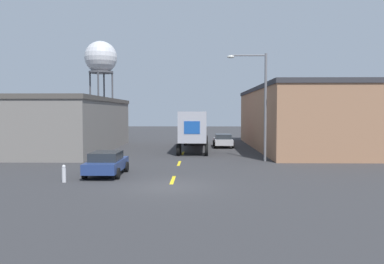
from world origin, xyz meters
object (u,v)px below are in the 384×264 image
Objects in this scene: water_tower at (101,59)px; parked_car_left_near at (107,163)px; parked_car_right_far at (223,140)px; semi_truck at (195,127)px; fire_hydrant at (64,174)px; street_lamp at (261,99)px.

parked_car_left_near is at bearing -75.05° from water_tower.
parked_car_right_far is at bearing 65.69° from parked_car_left_near.
parked_car_right_far is at bearing -50.18° from water_tower.
semi_truck is 3.23× the size of parked_car_right_far.
parked_car_right_far is (8.20, 18.15, 0.00)m from parked_car_left_near.
water_tower reaches higher than parked_car_right_far.
parked_car_right_far is at bearing 63.97° from fire_hydrant.
water_tower is at bearing 123.79° from semi_truck.
fire_hydrant is (-12.09, -8.91, -4.37)m from street_lamp.
water_tower is at bearing 101.99° from fire_hydrant.
fire_hydrant is at bearing -78.01° from water_tower.
water_tower reaches higher than fire_hydrant.
water_tower is 46.06m from fire_hydrant.
parked_car_left_near is 12.94m from street_lamp.
semi_truck is 3.23× the size of parked_car_left_near.
parked_car_right_far is 12.39m from street_lamp.
parked_car_right_far reaches higher than fire_hydrant.
fire_hydrant is at bearing -109.55° from semi_truck.
semi_truck is at bearing -57.46° from water_tower.
water_tower reaches higher than semi_truck.
street_lamp is (5.19, -9.25, 2.54)m from semi_truck.
parked_car_left_near is at bearing -147.21° from street_lamp.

